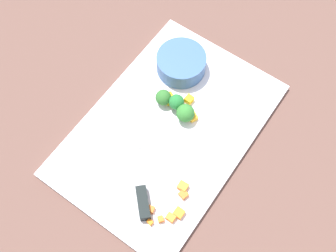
{
  "coord_description": "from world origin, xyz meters",
  "views": [
    {
      "loc": [
        0.29,
        0.21,
        0.79
      ],
      "look_at": [
        0.0,
        0.0,
        0.02
      ],
      "focal_mm": 43.84,
      "sensor_mm": 36.0,
      "label": 1
    }
  ],
  "objects": [
    {
      "name": "carrot_dice_5",
      "position": [
        0.09,
        0.1,
        0.02
      ],
      "size": [
        0.02,
        0.02,
        0.01
      ],
      "primitive_type": "cube",
      "rotation": [
        0.0,
        0.0,
        1.63
      ],
      "color": "orange",
      "rests_on": "cutting_board"
    },
    {
      "name": "pepper_dice_3",
      "position": [
        -0.06,
        -0.04,
        0.02
      ],
      "size": [
        0.03,
        0.03,
        0.02
      ],
      "primitive_type": "cube",
      "rotation": [
        0.0,
        0.0,
        2.79
      ],
      "color": "yellow",
      "rests_on": "cutting_board"
    },
    {
      "name": "prep_bowl",
      "position": [
        -0.14,
        -0.06,
        0.03
      ],
      "size": [
        0.11,
        0.11,
        0.04
      ],
      "primitive_type": "cylinder",
      "color": "#385D92",
      "rests_on": "cutting_board"
    },
    {
      "name": "pepper_dice_1",
      "position": [
        -0.08,
        0.0,
        0.02
      ],
      "size": [
        0.02,
        0.02,
        0.01
      ],
      "primitive_type": "cube",
      "rotation": [
        0.0,
        0.0,
        3.08
      ],
      "color": "yellow",
      "rests_on": "cutting_board"
    },
    {
      "name": "ground_plane",
      "position": [
        0.0,
        0.0,
        0.0
      ],
      "size": [
        4.0,
        4.0,
        0.0
      ],
      "primitive_type": "plane",
      "color": "brown"
    },
    {
      "name": "cutting_board",
      "position": [
        0.0,
        0.0,
        0.01
      ],
      "size": [
        0.47,
        0.32,
        0.01
      ],
      "primitive_type": "cube",
      "color": "white",
      "rests_on": "ground_plane"
    },
    {
      "name": "pepper_dice_0",
      "position": [
        -0.05,
        0.03,
        0.02
      ],
      "size": [
        0.02,
        0.02,
        0.01
      ],
      "primitive_type": "cube",
      "rotation": [
        0.0,
        0.0,
        2.68
      ],
      "color": "yellow",
      "rests_on": "cutting_board"
    },
    {
      "name": "carrot_dice_3",
      "position": [
        0.16,
        0.1,
        0.02
      ],
      "size": [
        0.02,
        0.02,
        0.01
      ],
      "primitive_type": "cube",
      "rotation": [
        0.0,
        0.0,
        2.43
      ],
      "color": "orange",
      "rests_on": "cutting_board"
    },
    {
      "name": "broccoli_floret_1",
      "position": [
        -0.04,
        0.02,
        0.04
      ],
      "size": [
        0.04,
        0.04,
        0.04
      ],
      "color": "#94C167",
      "rests_on": "cutting_board"
    },
    {
      "name": "carrot_dice_2",
      "position": [
        0.16,
        0.07,
        0.02
      ],
      "size": [
        0.02,
        0.01,
        0.01
      ],
      "primitive_type": "cube",
      "rotation": [
        0.0,
        0.0,
        1.85
      ],
      "color": "orange",
      "rests_on": "cutting_board"
    },
    {
      "name": "pepper_dice_2",
      "position": [
        -0.06,
        -0.02,
        0.02
      ],
      "size": [
        0.02,
        0.02,
        0.02
      ],
      "primitive_type": "cube",
      "rotation": [
        0.0,
        0.0,
        1.76
      ],
      "color": "yellow",
      "rests_on": "cutting_board"
    },
    {
      "name": "carrot_dice_0",
      "position": [
        0.15,
        0.11,
        0.02
      ],
      "size": [
        0.01,
        0.02,
        0.01
      ],
      "primitive_type": "cube",
      "rotation": [
        0.0,
        0.0,
        1.57
      ],
      "color": "orange",
      "rests_on": "cutting_board"
    },
    {
      "name": "broccoli_floret_2",
      "position": [
        -0.05,
        -0.01,
        0.04
      ],
      "size": [
        0.03,
        0.03,
        0.04
      ],
      "color": "#8BC367",
      "rests_on": "cutting_board"
    },
    {
      "name": "carrot_dice_6",
      "position": [
        0.14,
        0.12,
        0.02
      ],
      "size": [
        0.02,
        0.02,
        0.01
      ],
      "primitive_type": "cube",
      "rotation": [
        0.0,
        0.0,
        1.56
      ],
      "color": "orange",
      "rests_on": "cutting_board"
    },
    {
      "name": "broccoli_floret_0",
      "position": [
        -0.04,
        -0.04,
        0.03
      ],
      "size": [
        0.03,
        0.03,
        0.04
      ],
      "color": "#91B459",
      "rests_on": "cutting_board"
    },
    {
      "name": "carrot_dice_1",
      "position": [
        0.1,
        0.11,
        0.02
      ],
      "size": [
        0.02,
        0.02,
        0.01
      ],
      "primitive_type": "cube",
      "rotation": [
        0.0,
        0.0,
        1.32
      ],
      "color": "orange",
      "rests_on": "cutting_board"
    },
    {
      "name": "chef_knife",
      "position": [
        0.12,
        0.01,
        0.02
      ],
      "size": [
        0.24,
        0.24,
        0.02
      ],
      "rotation": [
        0.0,
        0.0,
        3.93
      ],
      "color": "silver",
      "rests_on": "cutting_board"
    },
    {
      "name": "carrot_dice_4",
      "position": [
        0.18,
        0.09,
        0.02
      ],
      "size": [
        0.01,
        0.01,
        0.01
      ],
      "primitive_type": "cube",
      "rotation": [
        0.0,
        0.0,
        1.4
      ],
      "color": "orange",
      "rests_on": "cutting_board"
    }
  ]
}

